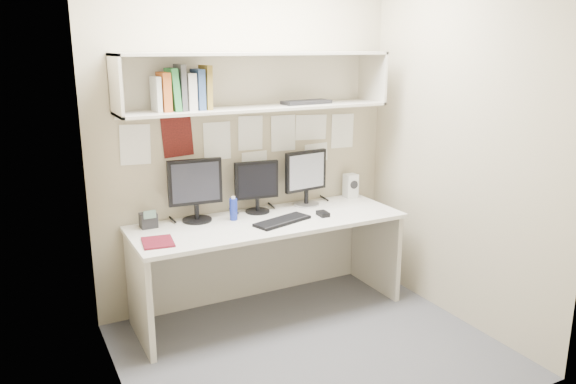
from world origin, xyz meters
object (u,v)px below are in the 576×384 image
desk (269,266)px  desk_phone (148,220)px  maroon_notebook (158,242)px  monitor_left (195,187)px  monitor_right (306,176)px  monitor_center (257,184)px  speaker (351,186)px  keyboard (282,221)px

desk → desk_phone: 0.95m
maroon_notebook → desk_phone: desk_phone is taller
monitor_left → maroon_notebook: monitor_left is taller
monitor_right → desk_phone: 1.27m
monitor_right → desk: bearing=-160.4°
monitor_center → speaker: (0.87, 0.03, -0.12)m
monitor_left → speaker: monitor_left is taller
monitor_left → desk_phone: (-0.35, 0.00, -0.19)m
desk → desk_phone: bearing=165.0°
monitor_center → monitor_left: bearing=-172.6°
monitor_left → monitor_center: size_ratio=1.16×
keyboard → desk_phone: 0.94m
desk → monitor_left: (-0.47, 0.22, 0.61)m
monitor_center → keyboard: monitor_center is taller
desk → monitor_center: size_ratio=5.08×
desk → speaker: bearing=15.8°
speaker → desk_phone: 1.71m
monitor_left → maroon_notebook: (-0.38, -0.35, -0.24)m
monitor_left → maroon_notebook: 0.57m
keyboard → maroon_notebook: 0.91m
desk_phone → monitor_right: bearing=-1.0°
desk → monitor_right: bearing=26.7°
monitor_right → maroon_notebook: (-1.29, -0.35, -0.23)m
monitor_center → speaker: bearing=9.4°
maroon_notebook → desk_phone: 0.35m
monitor_center → maroon_notebook: size_ratio=1.66×
keyboard → speaker: 0.90m
monitor_center → monitor_right: size_ratio=0.90×
desk_phone → monitor_center: bearing=-1.0°
monitor_left → desk_phone: monitor_left is taller
monitor_right → speaker: size_ratio=2.21×
monitor_right → monitor_left: bearing=172.9°
keyboard → monitor_center: bearing=81.8°
monitor_left → desk_phone: size_ratio=3.33×
monitor_right → keyboard: 0.55m
desk → desk_phone: size_ratio=14.63×
monitor_center → maroon_notebook: 0.95m
desk → monitor_center: 0.62m
keyboard → maroon_notebook: size_ratio=1.86×
speaker → desk_phone: speaker is taller
monitor_left → monitor_right: 0.91m
monitor_center → keyboard: (0.05, -0.33, -0.21)m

